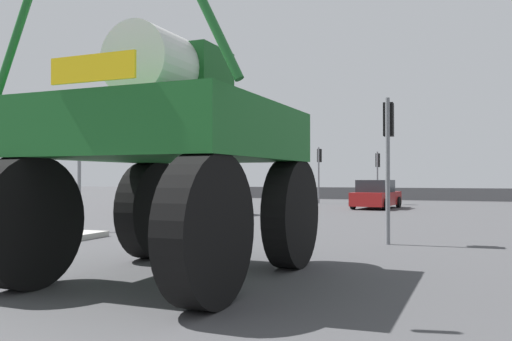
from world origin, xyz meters
The scene contains 9 objects.
ground_plane centered at (0.00, 18.00, 0.00)m, with size 120.00×120.00×0.00m, color #424244.
oversize_sprayer centered at (0.86, 6.17, 2.10)m, with size 4.11×5.41×4.66m.
sedan_ahead centered at (1.34, 27.23, 0.71)m, with size 2.33×4.30×1.52m.
traffic_signal_near_left centered at (-5.60, 12.01, 2.97)m, with size 0.24×0.54×4.07m.
traffic_signal_near_right centered at (3.70, 12.02, 2.65)m, with size 0.24×0.54×3.63m.
traffic_signal_far_left centered at (-2.83, 31.66, 2.60)m, with size 0.24×0.55×3.57m.
traffic_signal_far_right centered at (0.84, 31.66, 2.35)m, with size 0.24×0.55×3.23m.
bare_tree_left centered at (-8.21, 19.83, 5.59)m, with size 2.41×2.41×6.85m.
roadside_barrier centered at (0.00, 38.49, 0.45)m, with size 27.14×0.24×0.90m, color #59595B.
Camera 1 is at (5.24, -1.63, 1.66)m, focal length 37.43 mm.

